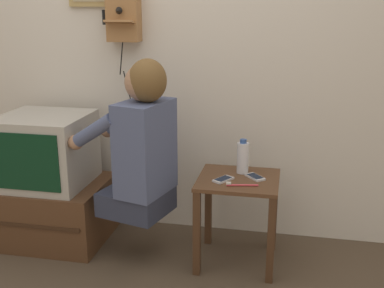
{
  "coord_description": "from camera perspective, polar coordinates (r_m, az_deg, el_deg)",
  "views": [
    {
      "loc": [
        0.76,
        -1.9,
        1.48
      ],
      "look_at": [
        0.24,
        0.62,
        0.73
      ],
      "focal_mm": 45.0,
      "sensor_mm": 36.0,
      "label": 1
    }
  ],
  "objects": [
    {
      "name": "wall_back",
      "position": [
        3.1,
        -2.66,
        12.52
      ],
      "size": [
        6.8,
        0.05,
        2.55
      ],
      "color": "beige",
      "rests_on": "ground_plane"
    },
    {
      "name": "side_table",
      "position": [
        2.8,
        5.46,
        -6.41
      ],
      "size": [
        0.46,
        0.43,
        0.53
      ],
      "color": "#51331E",
      "rests_on": "ground_plane"
    },
    {
      "name": "person",
      "position": [
        2.72,
        -6.06,
        0.13
      ],
      "size": [
        0.59,
        0.48,
        0.91
      ],
      "rotation": [
        0.0,
        0.0,
        1.31
      ],
      "color": "#2D3347",
      "rests_on": "ground_plane"
    },
    {
      "name": "tv_stand",
      "position": [
        3.28,
        -16.27,
        -7.51
      ],
      "size": [
        0.72,
        0.56,
        0.38
      ],
      "color": "#51331E",
      "rests_on": "ground_plane"
    },
    {
      "name": "television",
      "position": [
        3.13,
        -16.97,
        -0.66
      ],
      "size": [
        0.52,
        0.51,
        0.44
      ],
      "color": "#ADA89E",
      "rests_on": "tv_stand"
    },
    {
      "name": "wall_phone_antique",
      "position": [
        3.1,
        -8.16,
        15.02
      ],
      "size": [
        0.24,
        0.19,
        0.75
      ],
      "color": "#9E6B3D"
    },
    {
      "name": "cell_phone_held",
      "position": [
        2.71,
        3.72,
        -4.21
      ],
      "size": [
        0.12,
        0.14,
        0.01
      ],
      "rotation": [
        0.0,
        0.0,
        -0.56
      ],
      "color": "silver",
      "rests_on": "side_table"
    },
    {
      "name": "cell_phone_spare",
      "position": [
        2.76,
        7.47,
        -3.9
      ],
      "size": [
        0.13,
        0.13,
        0.01
      ],
      "rotation": [
        0.0,
        0.0,
        0.7
      ],
      "color": "silver",
      "rests_on": "side_table"
    },
    {
      "name": "water_bottle",
      "position": [
        2.81,
        6.04,
        -1.59
      ],
      "size": [
        0.07,
        0.07,
        0.2
      ],
      "color": "silver",
      "rests_on": "side_table"
    },
    {
      "name": "toothbrush",
      "position": [
        2.63,
        5.7,
        -4.83
      ],
      "size": [
        0.17,
        0.04,
        0.02
      ],
      "rotation": [
        0.0,
        0.0,
        1.76
      ],
      "color": "#D83F4C",
      "rests_on": "side_table"
    }
  ]
}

